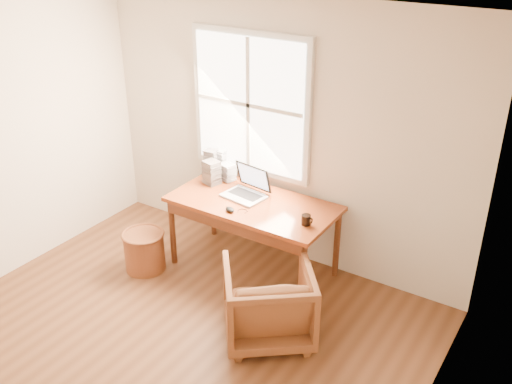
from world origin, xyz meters
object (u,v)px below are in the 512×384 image
at_px(desk, 253,204).
at_px(armchair, 268,302).
at_px(wicker_stool, 145,251).
at_px(laptop, 243,183).
at_px(coffee_mug, 306,220).
at_px(cd_stack_a, 220,162).

relative_size(desk, armchair, 2.18).
bearing_deg(wicker_stool, laptop, 38.17).
xyz_separation_m(laptop, coffee_mug, (0.76, -0.14, -0.10)).
bearing_deg(cd_stack_a, coffee_mug, -19.82).
xyz_separation_m(desk, cd_stack_a, (-0.64, 0.34, 0.16)).
height_order(wicker_stool, laptop, laptop).
distance_m(desk, armchair, 1.08).
bearing_deg(laptop, armchair, -37.74).
xyz_separation_m(wicker_stool, coffee_mug, (1.54, 0.47, 0.60)).
xyz_separation_m(desk, armchair, (0.65, -0.77, -0.40)).
height_order(wicker_stool, cd_stack_a, cd_stack_a).
xyz_separation_m(desk, laptop, (-0.13, 0.03, 0.17)).
height_order(laptop, coffee_mug, laptop).
bearing_deg(cd_stack_a, wicker_stool, -106.32).
relative_size(wicker_stool, cd_stack_a, 1.40).
bearing_deg(coffee_mug, armchair, -111.69).
distance_m(wicker_stool, cd_stack_a, 1.19).
bearing_deg(desk, wicker_stool, -147.36).
bearing_deg(laptop, desk, -5.47).
height_order(desk, cd_stack_a, cd_stack_a).
distance_m(laptop, cd_stack_a, 0.60).
distance_m(laptop, coffee_mug, 0.78).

